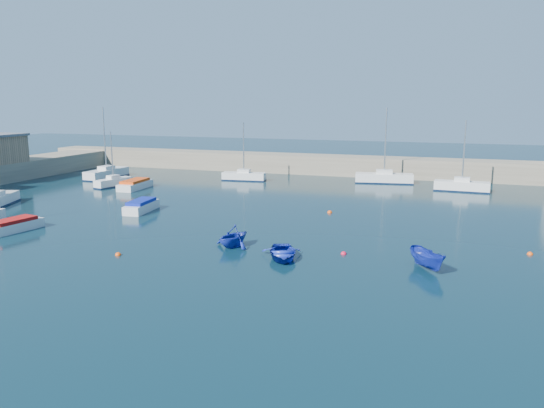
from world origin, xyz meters
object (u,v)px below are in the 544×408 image
(sailboat_5, at_px, (244,176))
(motorboat_0, at_px, (14,225))
(motorboat_2, at_px, (135,184))
(dinghy_right, at_px, (428,259))
(dinghy_left, at_px, (233,236))
(sailboat_3, at_px, (113,182))
(dinghy_center, at_px, (282,253))
(motorboat_1, at_px, (141,206))
(sailboat_4, at_px, (107,173))
(sailboat_6, at_px, (384,178))
(sailboat_7, at_px, (462,186))

(sailboat_5, height_order, motorboat_0, sailboat_5)
(motorboat_2, relative_size, dinghy_right, 1.68)
(motorboat_0, bearing_deg, dinghy_right, 9.87)
(dinghy_left, xyz_separation_m, dinghy_right, (13.35, -0.84, -0.16))
(sailboat_3, xyz_separation_m, sailboat_5, (13.11, 9.76, 0.03))
(dinghy_center, bearing_deg, motorboat_1, 128.94)
(sailboat_4, bearing_deg, sailboat_5, 14.16)
(motorboat_0, bearing_deg, sailboat_6, 63.65)
(sailboat_5, distance_m, dinghy_left, 31.95)
(motorboat_0, height_order, dinghy_left, dinghy_left)
(motorboat_1, relative_size, dinghy_center, 1.24)
(sailboat_6, height_order, motorboat_2, sailboat_6)
(sailboat_5, relative_size, motorboat_1, 1.60)
(dinghy_right, bearing_deg, motorboat_0, 145.83)
(motorboat_2, bearing_deg, motorboat_0, -86.92)
(dinghy_center, bearing_deg, sailboat_3, 122.05)
(sailboat_3, distance_m, sailboat_5, 16.34)
(sailboat_4, distance_m, sailboat_5, 18.78)
(motorboat_2, xyz_separation_m, dinghy_left, (20.86, -19.58, 0.28))
(sailboat_3, xyz_separation_m, dinghy_center, (28.47, -21.75, -0.16))
(motorboat_0, distance_m, dinghy_center, 22.54)
(motorboat_1, relative_size, dinghy_left, 1.55)
(sailboat_3, distance_m, dinghy_right, 43.12)
(sailboat_5, relative_size, dinghy_right, 2.29)
(sailboat_3, bearing_deg, sailboat_4, 145.52)
(sailboat_4, relative_size, motorboat_0, 1.98)
(motorboat_0, height_order, dinghy_center, motorboat_0)
(sailboat_4, bearing_deg, dinghy_left, -38.97)
(dinghy_right, bearing_deg, sailboat_4, 112.63)
(sailboat_4, distance_m, sailboat_7, 45.39)
(dinghy_right, bearing_deg, dinghy_center, 149.36)
(sailboat_3, height_order, sailboat_6, sailboat_6)
(sailboat_7, xyz_separation_m, dinghy_left, (-15.62, -30.26, 0.15))
(sailboat_7, height_order, dinghy_left, sailboat_7)
(motorboat_2, distance_m, dinghy_right, 39.85)
(dinghy_left, bearing_deg, dinghy_center, -3.25)
(sailboat_3, height_order, dinghy_center, sailboat_3)
(motorboat_1, distance_m, dinghy_right, 27.94)
(motorboat_0, bearing_deg, sailboat_3, 114.17)
(dinghy_right, bearing_deg, motorboat_2, 113.93)
(dinghy_right, bearing_deg, sailboat_6, 66.18)
(motorboat_1, bearing_deg, sailboat_3, 127.89)
(sailboat_5, relative_size, sailboat_7, 0.93)
(dinghy_left, height_order, dinghy_right, dinghy_left)
(dinghy_center, height_order, dinghy_right, dinghy_right)
(sailboat_4, relative_size, sailboat_7, 1.16)
(motorboat_2, bearing_deg, dinghy_right, -34.55)
(dinghy_center, bearing_deg, sailboat_7, 49.67)
(motorboat_2, xyz_separation_m, dinghy_right, (34.22, -20.42, 0.11))
(sailboat_7, bearing_deg, motorboat_2, 109.08)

